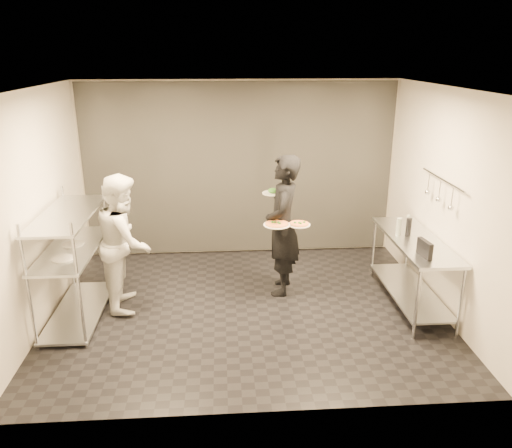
{
  "coord_description": "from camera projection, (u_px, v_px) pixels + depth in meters",
  "views": [
    {
      "loc": [
        -0.28,
        -5.82,
        3.21
      ],
      "look_at": [
        0.14,
        0.21,
        1.1
      ],
      "focal_mm": 35.0,
      "sensor_mm": 36.0,
      "label": 1
    }
  ],
  "objects": [
    {
      "name": "pizza_plate_far",
      "position": [
        299.0,
        224.0,
        6.52
      ],
      "size": [
        0.29,
        0.29,
        0.05
      ],
      "color": "white",
      "rests_on": "waiter"
    },
    {
      "name": "bottle_dark",
      "position": [
        409.0,
        227.0,
        6.48
      ],
      "size": [
        0.07,
        0.07,
        0.24
      ],
      "primitive_type": "cylinder",
      "color": "black",
      "rests_on": "prep_counter"
    },
    {
      "name": "room_shell",
      "position": [
        242.0,
        183.0,
        7.21
      ],
      "size": [
        5.0,
        4.0,
        2.8
      ],
      "color": "black",
      "rests_on": "ground"
    },
    {
      "name": "pos_monitor",
      "position": [
        425.0,
        249.0,
        5.82
      ],
      "size": [
        0.09,
        0.28,
        0.2
      ],
      "primitive_type": "cube",
      "rotation": [
        0.0,
        0.0,
        0.13
      ],
      "color": "black",
      "rests_on": "prep_counter"
    },
    {
      "name": "waiter",
      "position": [
        283.0,
        226.0,
        6.74
      ],
      "size": [
        0.59,
        0.78,
        1.93
      ],
      "primitive_type": "imported",
      "rotation": [
        0.0,
        0.0,
        -1.77
      ],
      "color": "black",
      "rests_on": "ground"
    },
    {
      "name": "pizza_plate_near",
      "position": [
        277.0,
        224.0,
        6.48
      ],
      "size": [
        0.35,
        0.35,
        0.05
      ],
      "color": "white",
      "rests_on": "waiter"
    },
    {
      "name": "pass_rack",
      "position": [
        73.0,
        259.0,
        6.16
      ],
      "size": [
        0.6,
        1.6,
        1.5
      ],
      "color": "#AFB2B6",
      "rests_on": "ground"
    },
    {
      "name": "utensil_rail",
      "position": [
        440.0,
        191.0,
        6.21
      ],
      "size": [
        0.07,
        1.2,
        0.31
      ],
      "color": "#AFB2B6",
      "rests_on": "room_shell"
    },
    {
      "name": "salad_plate",
      "position": [
        273.0,
        192.0,
        6.86
      ],
      "size": [
        0.29,
        0.29,
        0.07
      ],
      "color": "white",
      "rests_on": "waiter"
    },
    {
      "name": "bottle_clear",
      "position": [
        408.0,
        221.0,
        6.8
      ],
      "size": [
        0.05,
        0.05,
        0.17
      ],
      "primitive_type": "cylinder",
      "color": "gray",
      "rests_on": "prep_counter"
    },
    {
      "name": "prep_counter",
      "position": [
        413.0,
        260.0,
        6.49
      ],
      "size": [
        0.6,
        1.8,
        0.92
      ],
      "color": "#AFB2B6",
      "rests_on": "ground"
    },
    {
      "name": "bottle_green",
      "position": [
        399.0,
        227.0,
        6.48
      ],
      "size": [
        0.07,
        0.07,
        0.24
      ],
      "primitive_type": "cylinder",
      "color": "gray",
      "rests_on": "prep_counter"
    },
    {
      "name": "chef",
      "position": [
        125.0,
        242.0,
        6.4
      ],
      "size": [
        0.74,
        0.91,
        1.77
      ],
      "primitive_type": "imported",
      "rotation": [
        0.0,
        0.0,
        1.66
      ],
      "color": "silver",
      "rests_on": "ground"
    }
  ]
}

